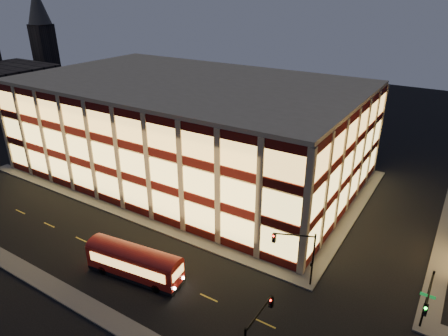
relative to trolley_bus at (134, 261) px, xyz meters
The scene contains 12 objects.
ground 10.97m from the trolley_bus, 137.10° to the left, with size 200.00×200.00×0.00m, color black.
sidewalk_office_south 13.86m from the trolley_bus, 142.57° to the left, with size 54.00×2.00×0.15m, color #514F4C.
sidewalk_office_east 28.71m from the trolley_bus, 58.22° to the left, with size 2.00×30.00×0.15m, color #514F4C.
sidewalk_tower_west 35.74m from the trolley_bus, 43.03° to the left, with size 2.00×30.00×0.15m, color #514F4C.
sidewalk_near 9.89m from the trolley_bus, 144.47° to the right, with size 100.00×2.00×0.15m, color #514F4C.
office_building 27.10m from the trolley_bus, 114.04° to the left, with size 50.45×30.45×14.50m.
church_tower 91.45m from the trolley_bus, 148.71° to the left, with size 5.00×5.00×18.00m, color #2D2621.
church_spire 93.58m from the trolley_bus, 148.71° to the left, with size 6.00×6.00×10.00m, color #4C473F.
traffic_signal_far 16.34m from the trolley_bus, 27.95° to the left, with size 3.79×1.87×6.00m.
traffic_signal_right 26.55m from the trolley_bus, 14.73° to the left, with size 1.20×4.37×6.00m.
traffic_signal_near 16.17m from the trolley_bus, 13.28° to the right, with size 0.32×4.45×6.00m.
trolley_bus is the anchor object (origin of this frame).
Camera 1 is at (32.92, -30.15, 26.85)m, focal length 32.00 mm.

